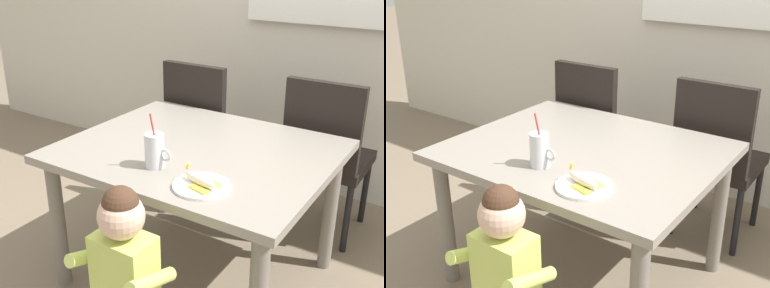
{
  "view_description": "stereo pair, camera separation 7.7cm",
  "coord_description": "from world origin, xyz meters",
  "views": [
    {
      "loc": [
        1.09,
        -1.73,
        1.58
      ],
      "look_at": [
        0.03,
        -0.1,
        0.78
      ],
      "focal_mm": 44.22,
      "sensor_mm": 36.0,
      "label": 1
    },
    {
      "loc": [
        1.16,
        -1.69,
        1.58
      ],
      "look_at": [
        0.03,
        -0.1,
        0.78
      ],
      "focal_mm": 44.22,
      "sensor_mm": 36.0,
      "label": 2
    }
  ],
  "objects": [
    {
      "name": "dining_table",
      "position": [
        0.0,
        0.0,
        0.63
      ],
      "size": [
        1.23,
        1.02,
        0.72
      ],
      "color": "gray",
      "rests_on": "ground"
    },
    {
      "name": "milk_cup",
      "position": [
        -0.04,
        -0.28,
        0.79
      ],
      "size": [
        0.13,
        0.08,
        0.25
      ],
      "color": "silver",
      "rests_on": "dining_table"
    },
    {
      "name": "peeled_banana",
      "position": [
        0.23,
        -0.34,
        0.75
      ],
      "size": [
        0.18,
        0.13,
        0.07
      ],
      "rotation": [
        0.0,
        0.0,
        -0.27
      ],
      "color": "#F4EAC6",
      "rests_on": "snack_plate"
    },
    {
      "name": "toddler_standing",
      "position": [
        0.11,
        -0.68,
        0.53
      ],
      "size": [
        0.33,
        0.24,
        0.84
      ],
      "color": "#3F4760",
      "rests_on": "ground"
    },
    {
      "name": "ground_plane",
      "position": [
        0.0,
        0.0,
        0.0
      ],
      "size": [
        24.0,
        24.0,
        0.0
      ],
      "primitive_type": "plane",
      "color": "#7A6B56"
    },
    {
      "name": "dining_chair_right",
      "position": [
        0.39,
        0.72,
        0.54
      ],
      "size": [
        0.44,
        0.45,
        0.96
      ],
      "rotation": [
        0.0,
        0.0,
        3.14
      ],
      "color": "black",
      "rests_on": "ground"
    },
    {
      "name": "snack_plate",
      "position": [
        0.23,
        -0.33,
        0.73
      ],
      "size": [
        0.23,
        0.23,
        0.01
      ],
      "primitive_type": "cylinder",
      "color": "white",
      "rests_on": "dining_table"
    },
    {
      "name": "dining_chair_left",
      "position": [
        -0.39,
        0.69,
        0.54
      ],
      "size": [
        0.44,
        0.44,
        0.96
      ],
      "rotation": [
        0.0,
        0.0,
        3.14
      ],
      "color": "black",
      "rests_on": "ground"
    }
  ]
}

